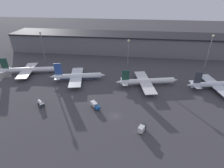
% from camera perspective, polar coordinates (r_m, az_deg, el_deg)
% --- Properties ---
extents(ground, '(600.00, 600.00, 0.00)m').
position_cam_1_polar(ground, '(90.13, 1.03, -10.44)').
color(ground, '#423F44').
extents(terminal_building, '(222.78, 29.18, 17.93)m').
position_cam_1_polar(terminal_building, '(175.88, 4.48, 13.17)').
color(terminal_building, slate).
rests_on(terminal_building, ground).
extents(airplane_0, '(46.88, 29.16, 13.15)m').
position_cam_1_polar(airplane_0, '(144.25, -25.41, 4.19)').
color(airplane_0, white).
rests_on(airplane_0, ground).
extents(airplane_1, '(38.02, 30.79, 13.23)m').
position_cam_1_polar(airplane_1, '(123.09, -11.14, 2.49)').
color(airplane_1, white).
rests_on(airplane_1, ground).
extents(airplane_2, '(41.66, 32.07, 11.49)m').
position_cam_1_polar(airplane_2, '(116.76, 11.25, 0.84)').
color(airplane_2, white).
rests_on(airplane_2, ground).
extents(airplane_3, '(41.58, 30.64, 12.27)m').
position_cam_1_polar(airplane_3, '(129.86, 31.16, -0.09)').
color(airplane_3, silver).
rests_on(airplane_3, ground).
extents(service_vehicle_0, '(6.30, 6.62, 2.88)m').
position_cam_1_polar(service_vehicle_0, '(95.31, -5.61, -6.83)').
color(service_vehicle_0, '#195199').
rests_on(service_vehicle_0, ground).
extents(service_vehicle_1, '(4.17, 5.50, 3.39)m').
position_cam_1_polar(service_vehicle_1, '(81.95, 9.72, -14.10)').
color(service_vehicle_1, '#282D38').
rests_on(service_vehicle_1, ground).
extents(service_vehicle_2, '(5.65, 5.55, 2.55)m').
position_cam_1_polar(service_vehicle_2, '(103.91, -22.24, -5.88)').
color(service_vehicle_2, '#282D38').
rests_on(service_vehicle_2, ground).
extents(lamp_post_0, '(1.80, 1.80, 25.88)m').
position_cam_1_polar(lamp_post_0, '(159.04, -21.86, 12.23)').
color(lamp_post_0, slate).
rests_on(lamp_post_0, ground).
extents(lamp_post_1, '(1.80, 1.80, 21.84)m').
position_cam_1_polar(lamp_post_1, '(141.35, 5.35, 11.27)').
color(lamp_post_1, slate).
rests_on(lamp_post_1, ground).
extents(lamp_post_2, '(1.80, 1.80, 27.30)m').
position_cam_1_polar(lamp_post_2, '(151.80, 29.30, 10.15)').
color(lamp_post_2, slate).
rests_on(lamp_post_2, ground).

